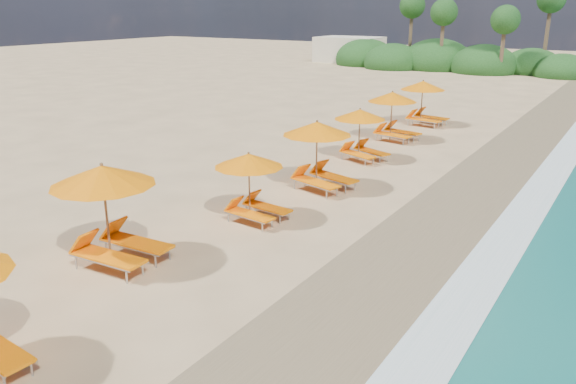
% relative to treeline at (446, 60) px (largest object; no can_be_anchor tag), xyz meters
% --- Properties ---
extents(ground, '(160.00, 160.00, 0.00)m').
position_rel_treeline_xyz_m(ground, '(9.94, -45.51, -1.00)').
color(ground, tan).
rests_on(ground, ground).
extents(wet_sand, '(4.00, 160.00, 0.01)m').
position_rel_treeline_xyz_m(wet_sand, '(13.94, -45.51, -0.99)').
color(wet_sand, '#877350').
rests_on(wet_sand, ground).
extents(surf_foam, '(4.00, 160.00, 0.01)m').
position_rel_treeline_xyz_m(surf_foam, '(16.64, -45.51, -0.97)').
color(surf_foam, white).
rests_on(surf_foam, ground).
extents(station_3, '(2.91, 2.72, 2.61)m').
position_rel_treeline_xyz_m(station_3, '(7.38, -49.62, 0.46)').
color(station_3, olive).
rests_on(station_3, ground).
extents(station_4, '(2.42, 2.27, 2.11)m').
position_rel_treeline_xyz_m(station_4, '(8.54, -45.25, 0.18)').
color(station_4, olive).
rests_on(station_4, ground).
extents(station_5, '(3.06, 2.96, 2.46)m').
position_rel_treeline_xyz_m(station_5, '(8.71, -41.44, 0.38)').
color(station_5, olive).
rests_on(station_5, ground).
extents(station_6, '(2.82, 2.77, 2.19)m').
position_rel_treeline_xyz_m(station_6, '(8.22, -37.00, 0.23)').
color(station_6, olive).
rests_on(station_6, ground).
extents(station_7, '(2.84, 2.71, 2.38)m').
position_rel_treeline_xyz_m(station_7, '(7.93, -32.78, 0.34)').
color(station_7, olive).
rests_on(station_7, ground).
extents(station_8, '(2.85, 2.70, 2.43)m').
position_rel_treeline_xyz_m(station_8, '(7.88, -28.39, 0.37)').
color(station_8, olive).
rests_on(station_8, ground).
extents(treeline, '(25.80, 8.80, 9.74)m').
position_rel_treeline_xyz_m(treeline, '(0.00, 0.00, 0.00)').
color(treeline, '#163D14').
rests_on(treeline, ground).
extents(beach_building, '(7.00, 5.00, 2.80)m').
position_rel_treeline_xyz_m(beach_building, '(-12.06, 2.49, 0.40)').
color(beach_building, beige).
rests_on(beach_building, ground).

